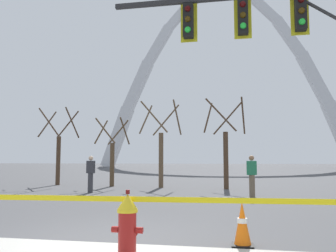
{
  "coord_description": "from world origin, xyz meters",
  "views": [
    {
      "loc": [
        2.34,
        -6.02,
        1.43
      ],
      "look_at": [
        0.24,
        5.0,
        2.5
      ],
      "focal_mm": 37.7,
      "sensor_mm": 36.0,
      "label": 1
    }
  ],
  "objects": [
    {
      "name": "traffic_signal_gantry",
      "position": [
        4.41,
        2.86,
        4.4
      ],
      "size": [
        7.82,
        0.44,
        6.0
      ],
      "color": "#232326",
      "rests_on": "ground"
    },
    {
      "name": "caution_tape_barrier",
      "position": [
        1.26,
        -0.92,
        0.64
      ],
      "size": [
        5.32,
        0.35,
        0.93
      ],
      "color": "#232326",
      "rests_on": "ground"
    },
    {
      "name": "ground_plane",
      "position": [
        0.0,
        0.0,
        0.0
      ],
      "size": [
        240.0,
        240.0,
        0.0
      ],
      "primitive_type": "plane",
      "color": "#474749"
    },
    {
      "name": "pedestrian_standing_center",
      "position": [
        -3.84,
        8.46,
        0.82
      ],
      "size": [
        0.39,
        0.31,
        1.59
      ],
      "color": "#38383D",
      "rests_on": "ground"
    },
    {
      "name": "fire_hydrant",
      "position": [
        0.79,
        -1.03,
        0.47
      ],
      "size": [
        0.46,
        0.48,
        0.99
      ],
      "color": "#5E0F0D",
      "rests_on": "ground"
    },
    {
      "name": "pedestrian_walking_left",
      "position": [
        2.95,
        8.04,
        0.82
      ],
      "size": [
        0.39,
        0.37,
        1.59
      ],
      "color": "brown",
      "rests_on": "ground"
    },
    {
      "name": "traffic_cone_by_hydrant",
      "position": [
        2.43,
        0.1,
        0.36
      ],
      "size": [
        0.36,
        0.36,
        0.73
      ],
      "color": "black",
      "rests_on": "ground"
    },
    {
      "name": "tree_center_right",
      "position": [
        1.88,
        11.5,
        1.95
      ],
      "size": [
        2.02,
        2.03,
        4.39
      ],
      "color": "#473323",
      "rests_on": "ground"
    },
    {
      "name": "tree_left_mid",
      "position": [
        -4.19,
        12.14,
        1.62
      ],
      "size": [
        1.69,
        1.7,
        3.65
      ],
      "color": "brown",
      "rests_on": "ground"
    },
    {
      "name": "tree_center_left",
      "position": [
        -1.44,
        11.86,
        1.96
      ],
      "size": [
        2.03,
        2.04,
        4.42
      ],
      "color": "brown",
      "rests_on": "ground"
    },
    {
      "name": "tree_far_left",
      "position": [
        -7.58,
        12.59,
        1.93
      ],
      "size": [
        1.99,
        2.01,
        4.33
      ],
      "color": "#473323",
      "rests_on": "ground"
    },
    {
      "name": "monument_arch",
      "position": [
        0.0,
        63.94,
        16.49
      ],
      "size": [
        49.93,
        2.27,
        37.03
      ],
      "color": "silver",
      "rests_on": "ground"
    }
  ]
}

